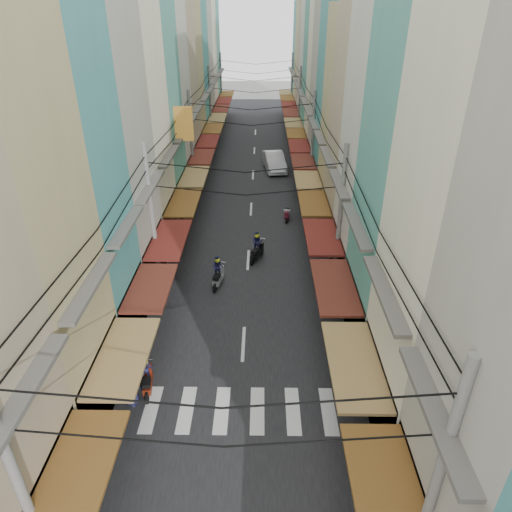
# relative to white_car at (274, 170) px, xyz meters

# --- Properties ---
(ground) EXTENTS (160.00, 160.00, 0.00)m
(ground) POSITION_rel_white_car_xyz_m (-2.01, -23.63, 0.00)
(ground) COLOR slate
(ground) RESTS_ON ground
(road) EXTENTS (10.00, 80.00, 0.02)m
(road) POSITION_rel_white_car_xyz_m (-2.01, -3.63, 0.01)
(road) COLOR black
(road) RESTS_ON ground
(sidewalk_left) EXTENTS (3.00, 80.00, 0.06)m
(sidewalk_left) POSITION_rel_white_car_xyz_m (-8.51, -3.63, 0.03)
(sidewalk_left) COLOR gray
(sidewalk_left) RESTS_ON ground
(sidewalk_right) EXTENTS (3.00, 80.00, 0.06)m
(sidewalk_right) POSITION_rel_white_car_xyz_m (4.49, -3.63, 0.03)
(sidewalk_right) COLOR gray
(sidewalk_right) RESTS_ON ground
(crosswalk) EXTENTS (7.55, 2.40, 0.01)m
(crosswalk) POSITION_rel_white_car_xyz_m (-2.01, -29.63, 0.03)
(crosswalk) COLOR silver
(crosswalk) RESTS_ON ground
(building_row_left) EXTENTS (7.80, 67.67, 23.70)m
(building_row_left) POSITION_rel_white_car_xyz_m (-9.93, -7.07, 9.78)
(building_row_left) COLOR beige
(building_row_left) RESTS_ON ground
(building_row_right) EXTENTS (7.80, 68.98, 22.59)m
(building_row_right) POSITION_rel_white_car_xyz_m (5.91, -7.19, 9.41)
(building_row_right) COLOR teal
(building_row_right) RESTS_ON ground
(utility_poles) EXTENTS (10.20, 66.13, 8.20)m
(utility_poles) POSITION_rel_white_car_xyz_m (-2.01, -8.62, 6.59)
(utility_poles) COLOR gray
(utility_poles) RESTS_ON ground
(white_car) EXTENTS (6.01, 3.01, 2.03)m
(white_car) POSITION_rel_white_car_xyz_m (0.00, 0.00, 0.00)
(white_car) COLOR silver
(white_car) RESTS_ON ground
(bicycle) EXTENTS (1.75, 1.05, 1.13)m
(bicycle) POSITION_rel_white_car_xyz_m (4.65, -20.65, 0.00)
(bicycle) COLOR black
(bicycle) RESTS_ON ground
(moving_scooters) EXTENTS (6.90, 18.79, 1.90)m
(moving_scooters) POSITION_rel_white_car_xyz_m (-3.01, -20.69, 0.55)
(moving_scooters) COLOR black
(moving_scooters) RESTS_ON ground
(parked_scooters) EXTENTS (12.91, 12.08, 0.99)m
(parked_scooters) POSITION_rel_white_car_xyz_m (2.70, -26.78, 0.46)
(parked_scooters) COLOR black
(parked_scooters) RESTS_ON ground
(pedestrians) EXTENTS (11.19, 20.59, 2.08)m
(pedestrians) POSITION_rel_white_car_xyz_m (-6.03, -21.93, 1.00)
(pedestrians) COLOR #271E29
(pedestrians) RESTS_ON ground
(market_umbrella) EXTENTS (2.35, 2.35, 2.48)m
(market_umbrella) POSITION_rel_white_car_xyz_m (4.29, -28.77, 2.18)
(market_umbrella) COLOR #B2B2B7
(market_umbrella) RESTS_ON ground
(traffic_sign) EXTENTS (0.10, 0.61, 2.81)m
(traffic_sign) POSITION_rel_white_car_xyz_m (3.16, -26.31, 2.03)
(traffic_sign) COLOR gray
(traffic_sign) RESTS_ON ground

